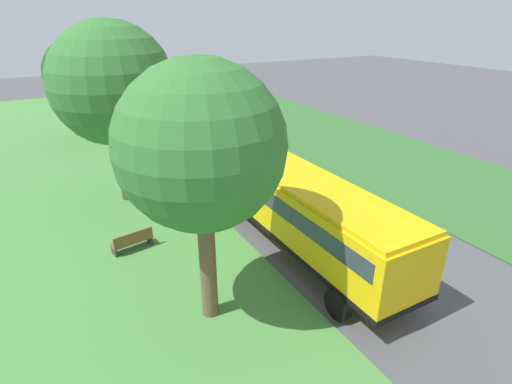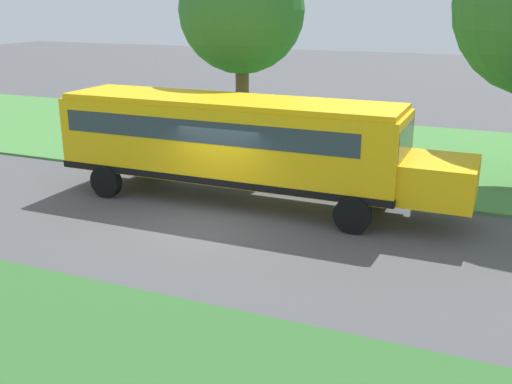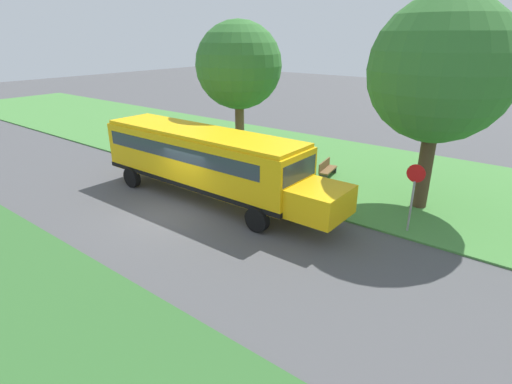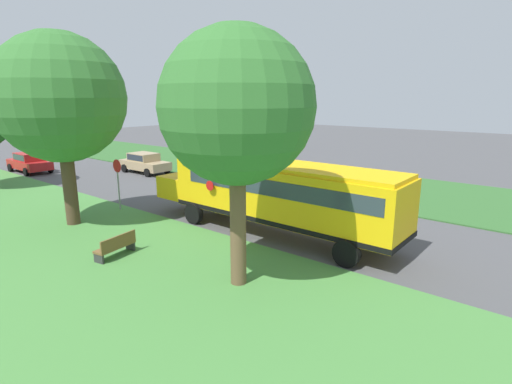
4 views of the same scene
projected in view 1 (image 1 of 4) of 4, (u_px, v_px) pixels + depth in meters
The scene contains 11 objects.
ground_plane at pixel (343, 234), 17.34m from camera, with size 120.00×120.00×0.00m, color #4C4C4F.
grass_verge at pixel (103, 308), 12.89m from camera, with size 12.00×80.00×0.08m, color #47843D.
grass_far_side at pixel (474, 192), 21.31m from camera, with size 10.00×80.00×0.07m, color #33662D.
school_bus at pixel (300, 205), 15.52m from camera, with size 2.84×12.42×3.16m.
car_tan_nearest at pixel (233, 123), 31.50m from camera, with size 2.02×4.40×1.56m.
car_red_middle at pixel (139, 112), 34.83m from camera, with size 2.02×4.40×1.56m.
oak_tree_beside_bus at pixel (197, 146), 10.42m from camera, with size 4.58×4.58×7.87m.
oak_tree_roadside_mid at pixel (112, 84), 18.18m from camera, with size 5.64×5.64×8.64m.
oak_tree_far_end at pixel (81, 72), 28.18m from camera, with size 4.90×4.90×7.38m.
stop_sign at pixel (174, 157), 21.41m from camera, with size 0.08×0.68×2.74m.
park_bench at pixel (132, 241), 15.88m from camera, with size 1.66×0.76×0.92m.
Camera 1 is at (-10.63, -11.35, 8.74)m, focal length 28.00 mm.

